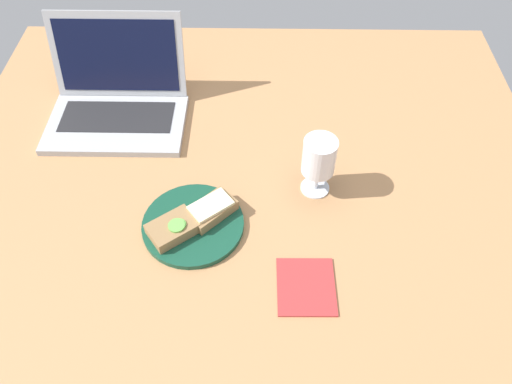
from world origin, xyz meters
TOP-DOWN VIEW (x-y plane):
  - wooden_table at (0.00, 0.00)cm, footprint 140.00×140.00cm
  - plate at (-11.20, -5.47)cm, footprint 21.44×21.44cm
  - sandwich_with_cucumber at (-14.90, -7.97)cm, footprint 11.71×11.09cm
  - sandwich_with_cheese at (-7.45, -2.98)cm, footprint 11.62×11.54cm
  - wine_glass at (15.12, 5.54)cm, footprint 7.20×7.20cm
  - laptop at (-33.34, 29.65)cm, footprint 33.87×27.39cm
  - napkin at (11.92, -19.52)cm, footprint 11.35×12.69cm

SIDE VIEW (x-z plane):
  - wooden_table at x=0.00cm, z-range 0.00..3.00cm
  - napkin at x=11.92cm, z-range 3.00..3.40cm
  - plate at x=-11.20cm, z-range 3.00..4.28cm
  - sandwich_with_cucumber at x=-14.90cm, z-range 4.11..7.19cm
  - sandwich_with_cheese at x=-7.45cm, z-range 4.20..7.32cm
  - laptop at x=-33.34cm, z-range -3.44..18.86cm
  - wine_glass at x=15.12cm, z-range 5.27..19.78cm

